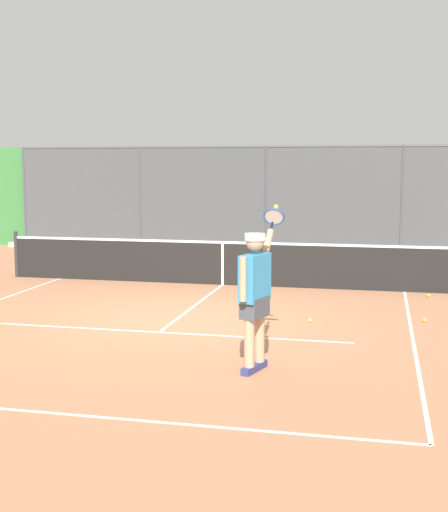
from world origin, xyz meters
name	(u,v)px	position (x,y,z in m)	size (l,w,h in m)	color
ground_plane	(175,320)	(0.00, 0.00, 0.00)	(60.00, 60.00, 0.00)	#B27551
court_line_markings	(152,337)	(0.00, 1.20, 0.00)	(7.77, 8.15, 0.01)	white
fence_backdrop	(269,199)	(0.00, -9.93, 1.57)	(18.61, 1.37, 3.17)	#474C51
tennis_net	(223,262)	(0.00, -3.61, 0.49)	(9.98, 0.09, 1.07)	#2D2D2D
tennis_player	(255,290)	(-1.82, 2.53, 1.05)	(0.42, 1.45, 2.06)	navy
tennis_ball_near_net	(429,295)	(-4.31, -3.12, 0.03)	(0.07, 0.07, 0.07)	#C1D138
tennis_ball_near_baseline	(425,320)	(-4.10, -0.81, 0.03)	(0.07, 0.07, 0.07)	#C1D138
tennis_ball_by_sideline	(310,320)	(-2.23, -0.37, 0.03)	(0.07, 0.07, 0.07)	#D6E042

